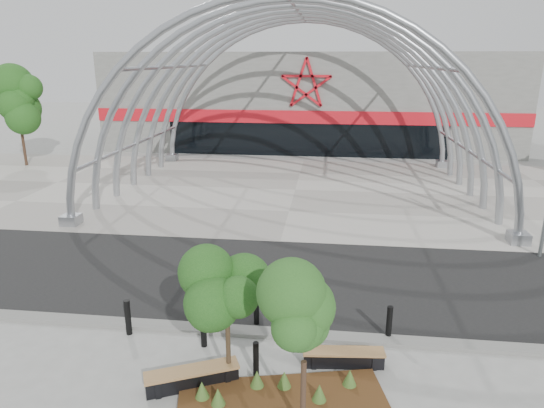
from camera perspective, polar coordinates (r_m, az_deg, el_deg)
ground at (r=14.53m, az=-1.96°, el=-14.51°), size 140.00×140.00×0.00m
road at (r=17.57m, az=-0.20°, el=-8.58°), size 140.00×7.00×0.02m
forecourt at (r=28.82m, az=2.75°, el=1.66°), size 60.00×17.00×0.04m
kerb at (r=14.28m, az=-2.12°, el=-14.82°), size 60.00×0.50×0.12m
arena_building at (r=45.88m, az=4.53°, el=12.33°), size 34.00×15.24×8.00m
vault_canopy at (r=28.82m, az=2.75°, el=1.66°), size 20.80×15.80×20.36m
planting_bed at (r=12.03m, az=0.82°, el=-21.33°), size 4.95×2.47×0.50m
street_tree_0 at (r=11.33m, az=-5.40°, el=-9.30°), size 1.57×1.57×3.58m
street_tree_1 at (r=9.80m, az=3.86°, el=-14.60°), size 1.44×1.44×3.41m
bench_0 at (r=12.43m, az=-9.36°, el=-19.54°), size 2.24×1.37×0.47m
bench_1 at (r=13.09m, az=8.40°, el=-17.48°), size 2.11×0.64×0.44m
bollard_0 at (r=14.61m, az=-16.59°, el=-12.66°), size 0.17×0.17×1.06m
bollard_1 at (r=13.65m, az=-8.07°, el=-14.37°), size 0.17×0.17×1.04m
bollard_2 at (r=14.52m, az=-1.85°, el=-12.27°), size 0.16×0.16×0.98m
bollard_3 at (r=12.50m, az=-1.90°, el=-17.76°), size 0.15×0.15×0.92m
bollard_4 at (r=14.21m, az=13.62°, el=-13.44°), size 0.16×0.16×1.00m
bg_tree_0 at (r=39.13m, az=-27.80°, el=10.67°), size 3.00×3.00×6.45m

